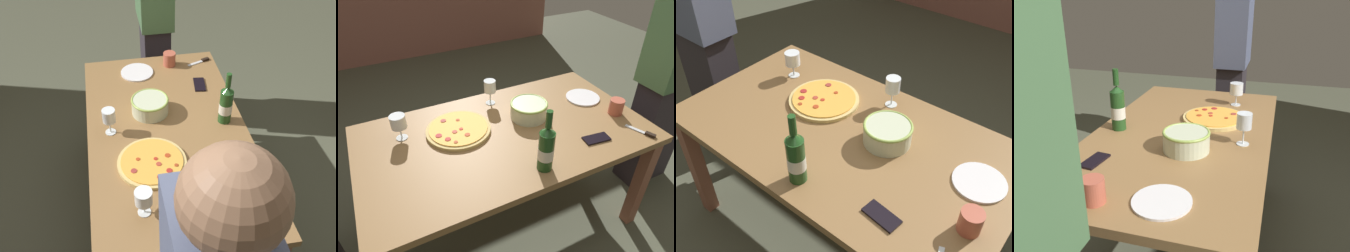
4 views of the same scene
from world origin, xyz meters
The scene contains 12 objects.
ground_plane centered at (0.00, 0.00, 0.00)m, with size 8.00×8.00×0.00m, color #505340.
dining_table centered at (0.00, 0.00, 0.66)m, with size 1.60×0.90×0.75m.
pizza centered at (-0.23, 0.12, 0.76)m, with size 0.36×0.36×0.03m.
serving_bowl centered at (0.19, 0.07, 0.80)m, with size 0.22×0.22×0.10m.
wine_bottle centered at (0.04, -0.34, 0.87)m, with size 0.08×0.08×0.32m.
wine_glass_near_pizza centered at (0.05, 0.32, 0.86)m, with size 0.07×0.07×0.16m.
wine_glass_by_bottle centered at (-0.53, 0.20, 0.85)m, with size 0.08×0.08×0.14m.
cup_amber centered at (0.68, -0.13, 0.80)m, with size 0.08×0.08×0.09m, color #BB5843.
side_plate centered at (0.62, 0.10, 0.76)m, with size 0.22×0.22×0.01m, color white.
cell_phone centered at (0.41, -0.28, 0.76)m, with size 0.07×0.14×0.01m, color black.
pizza_knife centered at (0.68, -0.36, 0.76)m, with size 0.08×0.17×0.02m.
person_guest_left centered at (1.17, -0.10, 0.87)m, with size 0.44×0.24×1.71m.
Camera 2 is at (-0.59, -1.18, 1.75)m, focal length 31.85 mm.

